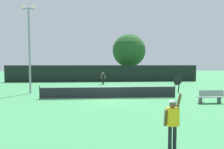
{
  "coord_description": "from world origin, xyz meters",
  "views": [
    {
      "loc": [
        -0.9,
        -15.87,
        2.84
      ],
      "look_at": [
        0.46,
        2.84,
        1.79
      ],
      "focal_mm": 31.36,
      "sensor_mm": 36.0,
      "label": 1
    }
  ],
  "objects_px": {
    "spare_racket": "(200,101)",
    "parked_car_near": "(112,74)",
    "player_serving": "(173,117)",
    "courtside_bench": "(210,97)",
    "large_tree": "(129,51)",
    "parked_car_mid": "(153,74)",
    "player_receiving": "(103,77)",
    "light_pole": "(29,44)",
    "tennis_ball": "(118,102)"
  },
  "relations": [
    {
      "from": "player_serving",
      "to": "spare_racket",
      "type": "height_order",
      "value": "player_serving"
    },
    {
      "from": "courtside_bench",
      "to": "player_receiving",
      "type": "bearing_deg",
      "value": 119.02
    },
    {
      "from": "player_receiving",
      "to": "courtside_bench",
      "type": "relative_size",
      "value": 0.9
    },
    {
      "from": "tennis_ball",
      "to": "spare_racket",
      "type": "distance_m",
      "value": 6.14
    },
    {
      "from": "light_pole",
      "to": "parked_car_near",
      "type": "height_order",
      "value": "light_pole"
    },
    {
      "from": "courtside_bench",
      "to": "parked_car_near",
      "type": "height_order",
      "value": "parked_car_near"
    },
    {
      "from": "light_pole",
      "to": "large_tree",
      "type": "distance_m",
      "value": 20.46
    },
    {
      "from": "courtside_bench",
      "to": "large_tree",
      "type": "bearing_deg",
      "value": 95.99
    },
    {
      "from": "light_pole",
      "to": "parked_car_mid",
      "type": "distance_m",
      "value": 26.06
    },
    {
      "from": "courtside_bench",
      "to": "large_tree",
      "type": "relative_size",
      "value": 0.22
    },
    {
      "from": "large_tree",
      "to": "parked_car_near",
      "type": "relative_size",
      "value": 1.9
    },
    {
      "from": "spare_racket",
      "to": "parked_car_near",
      "type": "xyz_separation_m",
      "value": [
        -4.69,
        25.26,
        0.76
      ]
    },
    {
      "from": "courtside_bench",
      "to": "parked_car_mid",
      "type": "distance_m",
      "value": 24.87
    },
    {
      "from": "player_serving",
      "to": "parked_car_mid",
      "type": "distance_m",
      "value": 32.98
    },
    {
      "from": "parked_car_mid",
      "to": "tennis_ball",
      "type": "bearing_deg",
      "value": -110.59
    },
    {
      "from": "parked_car_near",
      "to": "courtside_bench",
      "type": "bearing_deg",
      "value": -75.11
    },
    {
      "from": "light_pole",
      "to": "player_serving",
      "type": "bearing_deg",
      "value": -55.44
    },
    {
      "from": "player_receiving",
      "to": "courtside_bench",
      "type": "bearing_deg",
      "value": 119.02
    },
    {
      "from": "player_serving",
      "to": "parked_car_near",
      "type": "height_order",
      "value": "player_serving"
    },
    {
      "from": "player_receiving",
      "to": "spare_racket",
      "type": "height_order",
      "value": "player_receiving"
    },
    {
      "from": "large_tree",
      "to": "tennis_ball",
      "type": "bearing_deg",
      "value": -101.06
    },
    {
      "from": "tennis_ball",
      "to": "parked_car_mid",
      "type": "bearing_deg",
      "value": 68.32
    },
    {
      "from": "tennis_ball",
      "to": "player_receiving",
      "type": "bearing_deg",
      "value": 93.6
    },
    {
      "from": "spare_racket",
      "to": "large_tree",
      "type": "bearing_deg",
      "value": 95.13
    },
    {
      "from": "courtside_bench",
      "to": "light_pole",
      "type": "bearing_deg",
      "value": 158.35
    },
    {
      "from": "player_serving",
      "to": "parked_car_mid",
      "type": "bearing_deg",
      "value": 74.93
    },
    {
      "from": "courtside_bench",
      "to": "parked_car_near",
      "type": "relative_size",
      "value": 0.42
    },
    {
      "from": "spare_racket",
      "to": "parked_car_mid",
      "type": "xyz_separation_m",
      "value": [
        3.39,
        24.08,
        0.76
      ]
    },
    {
      "from": "courtside_bench",
      "to": "large_tree",
      "type": "xyz_separation_m",
      "value": [
        -2.33,
        22.21,
        4.71
      ]
    },
    {
      "from": "player_serving",
      "to": "courtside_bench",
      "type": "relative_size",
      "value": 1.37
    },
    {
      "from": "courtside_bench",
      "to": "light_pole",
      "type": "distance_m",
      "value": 16.12
    },
    {
      "from": "tennis_ball",
      "to": "light_pole",
      "type": "height_order",
      "value": "light_pole"
    },
    {
      "from": "tennis_ball",
      "to": "parked_car_mid",
      "type": "xyz_separation_m",
      "value": [
        9.53,
        23.97,
        0.74
      ]
    },
    {
      "from": "tennis_ball",
      "to": "spare_racket",
      "type": "bearing_deg",
      "value": -0.96
    },
    {
      "from": "spare_racket",
      "to": "tennis_ball",
      "type": "bearing_deg",
      "value": 179.04
    },
    {
      "from": "light_pole",
      "to": "large_tree",
      "type": "relative_size",
      "value": 1.01
    },
    {
      "from": "player_receiving",
      "to": "parked_car_mid",
      "type": "distance_m",
      "value": 15.45
    },
    {
      "from": "courtside_bench",
      "to": "parked_car_mid",
      "type": "relative_size",
      "value": 0.42
    },
    {
      "from": "player_receiving",
      "to": "parked_car_near",
      "type": "height_order",
      "value": "parked_car_near"
    },
    {
      "from": "spare_racket",
      "to": "large_tree",
      "type": "distance_m",
      "value": 22.29
    },
    {
      "from": "spare_racket",
      "to": "light_pole",
      "type": "distance_m",
      "value": 15.69
    },
    {
      "from": "large_tree",
      "to": "parked_car_near",
      "type": "xyz_separation_m",
      "value": [
        -2.75,
        3.67,
        -4.42
      ]
    },
    {
      "from": "spare_racket",
      "to": "parked_car_near",
      "type": "height_order",
      "value": "parked_car_near"
    },
    {
      "from": "player_receiving",
      "to": "courtside_bench",
      "type": "xyz_separation_m",
      "value": [
        7.32,
        -13.19,
        -0.5
      ]
    },
    {
      "from": "large_tree",
      "to": "parked_car_near",
      "type": "height_order",
      "value": "large_tree"
    },
    {
      "from": "courtside_bench",
      "to": "large_tree",
      "type": "height_order",
      "value": "large_tree"
    },
    {
      "from": "spare_racket",
      "to": "light_pole",
      "type": "xyz_separation_m",
      "value": [
        -14.07,
        5.13,
        4.67
      ]
    },
    {
      "from": "light_pole",
      "to": "parked_car_mid",
      "type": "xyz_separation_m",
      "value": [
        17.46,
        18.95,
        -3.91
      ]
    },
    {
      "from": "player_serving",
      "to": "large_tree",
      "type": "bearing_deg",
      "value": 83.69
    },
    {
      "from": "player_serving",
      "to": "parked_car_near",
      "type": "relative_size",
      "value": 0.57
    }
  ]
}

